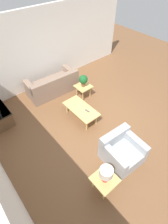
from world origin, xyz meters
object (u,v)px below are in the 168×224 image
sofa (53,85)px  side_table_lamp (105,180)px  table_lamp (106,173)px  armchair (121,151)px  side_table_plant (83,88)px  potted_plant (83,80)px  coffee_table (81,109)px

sofa → side_table_lamp: 3.93m
side_table_lamp → table_lamp: 0.34m
armchair → side_table_plant: bearing=74.7°
side_table_lamp → potted_plant: bearing=-32.1°
side_table_lamp → side_table_plant: bearing=-32.1°
coffee_table → potted_plant: (0.77, -0.74, 0.36)m
table_lamp → side_table_lamp: bearing=135.0°
coffee_table → side_table_lamp: 2.33m
coffee_table → side_table_lamp: (-2.08, 1.04, 0.03)m
coffee_table → table_lamp: (-2.08, 1.04, 0.37)m
side_table_lamp → table_lamp: (0.00, -0.00, 0.34)m
sofa → coffee_table: (-1.69, 0.06, 0.07)m
potted_plant → coffee_table: bearing=136.0°
armchair → side_table_lamp: 0.94m
armchair → potted_plant: potted_plant is taller
potted_plant → table_lamp: 3.36m
coffee_table → potted_plant: bearing=-44.0°
coffee_table → table_lamp: 2.35m
armchair → potted_plant: (2.56, -0.90, 0.41)m
sofa → side_table_lamp: bearing=76.8°
sofa → coffee_table: bearing=91.1°
coffee_table → side_table_plant: side_table_plant is taller
side_table_plant → side_table_lamp: 3.36m
potted_plant → sofa: bearing=36.8°
potted_plant → side_table_lamp: bearing=147.9°
armchair → side_table_plant: (2.56, -0.90, 0.09)m
coffee_table → armchair: bearing=175.1°
armchair → side_table_plant: armchair is taller
coffee_table → side_table_plant: bearing=-44.0°
coffee_table → potted_plant: potted_plant is taller
armchair → table_lamp: 1.03m
potted_plant → armchair: bearing=160.7°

